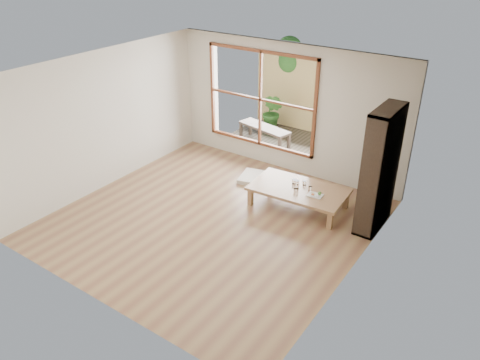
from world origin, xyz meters
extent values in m
plane|color=#9A794D|center=(0.00, 0.00, 0.00)|extent=(5.00, 5.00, 0.00)
cube|color=#9B6A4B|center=(0.99, 1.22, 0.34)|extent=(1.76, 1.06, 0.05)
cube|color=#9B6A4B|center=(0.25, 0.78, 0.16)|extent=(0.09, 0.09, 0.32)
cube|color=#9B6A4B|center=(0.20, 1.56, 0.16)|extent=(0.09, 0.09, 0.32)
cube|color=#9B6A4B|center=(1.78, 0.87, 0.16)|extent=(0.09, 0.09, 0.32)
cube|color=#9B6A4B|center=(1.73, 1.66, 0.16)|extent=(0.09, 0.09, 0.32)
cube|color=silver|center=(-0.19, 1.64, 0.04)|extent=(0.72, 0.72, 0.09)
cube|color=#30241B|center=(2.31, 1.39, 1.04)|extent=(0.33, 0.94, 2.08)
cylinder|color=silver|center=(0.96, 1.18, 0.45)|extent=(0.09, 0.09, 0.16)
cylinder|color=silver|center=(1.20, 1.24, 0.41)|extent=(0.06, 0.06, 0.09)
cylinder|color=silver|center=(1.01, 1.38, 0.41)|extent=(0.06, 0.06, 0.08)
cylinder|color=silver|center=(0.84, 1.32, 0.42)|extent=(0.07, 0.07, 0.09)
cube|color=white|center=(1.35, 1.14, 0.38)|extent=(0.28, 0.21, 0.02)
sphere|color=#3F6D2B|center=(1.41, 1.18, 0.42)|extent=(0.06, 0.06, 0.06)
cube|color=orange|center=(1.32, 1.10, 0.40)|extent=(0.05, 0.04, 0.02)
cube|color=beige|center=(1.28, 1.17, 0.40)|extent=(0.06, 0.05, 0.02)
cylinder|color=silver|center=(1.38, 1.08, 0.39)|extent=(0.15, 0.02, 0.01)
cube|color=#3B352B|center=(-0.60, 3.56, 0.00)|extent=(2.80, 2.00, 0.05)
cube|color=#30241B|center=(-1.00, 3.25, 0.42)|extent=(1.38, 0.66, 0.06)
cube|color=#30241B|center=(-1.64, 3.23, 0.21)|extent=(0.07, 0.07, 0.37)
cube|color=#30241B|center=(-1.58, 3.53, 0.21)|extent=(0.07, 0.07, 0.37)
cube|color=#30241B|center=(-0.42, 2.97, 0.21)|extent=(0.07, 0.07, 0.37)
cube|color=#30241B|center=(-0.36, 3.27, 0.21)|extent=(0.07, 0.07, 0.37)
cube|color=#D2B96C|center=(-0.60, 4.56, 0.90)|extent=(2.80, 0.06, 1.80)
imported|color=#346826|center=(0.28, 4.39, 0.47)|extent=(0.87, 0.78, 0.90)
imported|color=#346826|center=(-1.26, 4.04, 0.50)|extent=(0.60, 0.52, 0.95)
cylinder|color=#4C3D2D|center=(-1.30, 4.86, 0.80)|extent=(0.14, 0.14, 1.60)
sphere|color=#346826|center=(-1.18, 4.86, 1.65)|extent=(0.84, 0.84, 0.84)
sphere|color=#346826|center=(-1.45, 4.94, 1.45)|extent=(0.70, 0.70, 0.70)
sphere|color=#346826|center=(-1.27, 4.76, 1.90)|extent=(0.64, 0.64, 0.64)
camera|label=1|loc=(4.26, -5.39, 4.41)|focal=35.00mm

